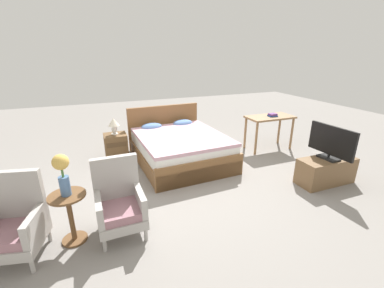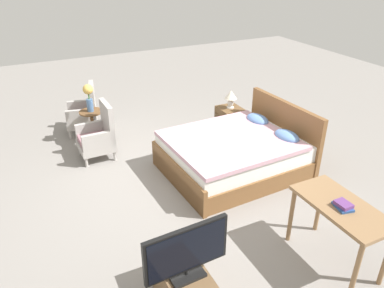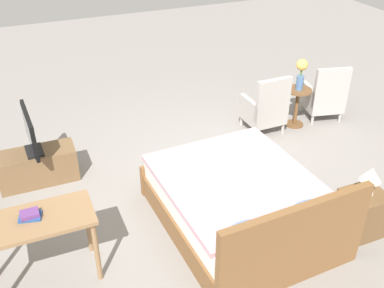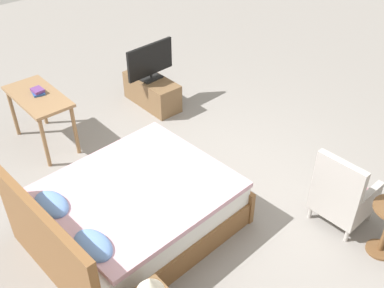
{
  "view_description": "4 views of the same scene",
  "coord_description": "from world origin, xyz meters",
  "px_view_note": "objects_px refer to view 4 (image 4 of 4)",
  "views": [
    {
      "loc": [
        -1.47,
        -3.56,
        2.09
      ],
      "look_at": [
        -0.02,
        0.13,
        0.65
      ],
      "focal_mm": 24.0,
      "sensor_mm": 36.0,
      "label": 1
    },
    {
      "loc": [
        4.24,
        -1.82,
        3.06
      ],
      "look_at": [
        0.02,
        0.24,
        0.62
      ],
      "focal_mm": 35.0,
      "sensor_mm": 36.0,
      "label": 2
    },
    {
      "loc": [
        2.01,
        4.31,
        3.43
      ],
      "look_at": [
        0.27,
        0.14,
        0.66
      ],
      "focal_mm": 42.0,
      "sensor_mm": 36.0,
      "label": 3
    },
    {
      "loc": [
        -2.91,
        2.7,
        3.61
      ],
      "look_at": [
        0.14,
        0.04,
        0.65
      ],
      "focal_mm": 42.0,
      "sensor_mm": 36.0,
      "label": 4
    }
  ],
  "objects_px": {
    "armchair_by_window_right": "(342,196)",
    "tv_flatscreen": "(150,61)",
    "bed": "(130,212)",
    "vanity_desk": "(39,103)",
    "table_lamp": "(150,288)",
    "book_stack": "(38,91)",
    "tv_stand": "(152,92)"
  },
  "relations": [
    {
      "from": "bed",
      "to": "vanity_desk",
      "type": "height_order",
      "value": "bed"
    },
    {
      "from": "armchair_by_window_right",
      "to": "vanity_desk",
      "type": "xyz_separation_m",
      "value": [
        3.44,
        1.71,
        0.26
      ]
    },
    {
      "from": "book_stack",
      "to": "bed",
      "type": "bearing_deg",
      "value": 177.31
    },
    {
      "from": "tv_flatscreen",
      "to": "vanity_desk",
      "type": "distance_m",
      "value": 1.71
    },
    {
      "from": "table_lamp",
      "to": "book_stack",
      "type": "xyz_separation_m",
      "value": [
        3.29,
        -0.68,
        0.04
      ]
    },
    {
      "from": "book_stack",
      "to": "tv_stand",
      "type": "bearing_deg",
      "value": -95.3
    },
    {
      "from": "bed",
      "to": "table_lamp",
      "type": "bearing_deg",
      "value": 153.39
    },
    {
      "from": "table_lamp",
      "to": "tv_flatscreen",
      "type": "distance_m",
      "value": 3.92
    },
    {
      "from": "bed",
      "to": "table_lamp",
      "type": "distance_m",
      "value": 1.36
    },
    {
      "from": "table_lamp",
      "to": "bed",
      "type": "bearing_deg",
      "value": -26.61
    },
    {
      "from": "table_lamp",
      "to": "tv_flatscreen",
      "type": "bearing_deg",
      "value": -36.82
    },
    {
      "from": "book_stack",
      "to": "table_lamp",
      "type": "bearing_deg",
      "value": 168.33
    },
    {
      "from": "vanity_desk",
      "to": "book_stack",
      "type": "relative_size",
      "value": 4.73
    },
    {
      "from": "tv_flatscreen",
      "to": "bed",
      "type": "bearing_deg",
      "value": 138.23
    },
    {
      "from": "vanity_desk",
      "to": "tv_stand",
      "type": "bearing_deg",
      "value": -93.98
    },
    {
      "from": "table_lamp",
      "to": "tv_stand",
      "type": "xyz_separation_m",
      "value": [
        3.13,
        -2.35,
        -0.52
      ]
    },
    {
      "from": "table_lamp",
      "to": "vanity_desk",
      "type": "xyz_separation_m",
      "value": [
        3.25,
        -0.65,
        -0.1
      ]
    },
    {
      "from": "armchair_by_window_right",
      "to": "bed",
      "type": "bearing_deg",
      "value": 52.96
    },
    {
      "from": "tv_stand",
      "to": "tv_flatscreen",
      "type": "distance_m",
      "value": 0.5
    },
    {
      "from": "armchair_by_window_right",
      "to": "table_lamp",
      "type": "bearing_deg",
      "value": 85.4
    },
    {
      "from": "bed",
      "to": "vanity_desk",
      "type": "relative_size",
      "value": 2.0
    },
    {
      "from": "bed",
      "to": "book_stack",
      "type": "height_order",
      "value": "bed"
    },
    {
      "from": "bed",
      "to": "tv_stand",
      "type": "bearing_deg",
      "value": -41.8
    },
    {
      "from": "tv_stand",
      "to": "tv_flatscreen",
      "type": "relative_size",
      "value": 1.19
    },
    {
      "from": "armchair_by_window_right",
      "to": "vanity_desk",
      "type": "height_order",
      "value": "armchair_by_window_right"
    },
    {
      "from": "tv_stand",
      "to": "book_stack",
      "type": "bearing_deg",
      "value": 84.7
    },
    {
      "from": "table_lamp",
      "to": "tv_flatscreen",
      "type": "height_order",
      "value": "tv_flatscreen"
    },
    {
      "from": "tv_stand",
      "to": "vanity_desk",
      "type": "height_order",
      "value": "vanity_desk"
    },
    {
      "from": "armchair_by_window_right",
      "to": "tv_flatscreen",
      "type": "bearing_deg",
      "value": 0.24
    },
    {
      "from": "tv_flatscreen",
      "to": "book_stack",
      "type": "height_order",
      "value": "tv_flatscreen"
    },
    {
      "from": "tv_stand",
      "to": "tv_flatscreen",
      "type": "xyz_separation_m",
      "value": [
        0.0,
        0.0,
        0.5
      ]
    },
    {
      "from": "book_stack",
      "to": "tv_flatscreen",
      "type": "bearing_deg",
      "value": -95.22
    }
  ]
}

